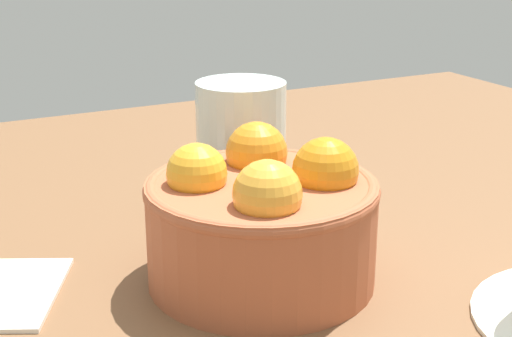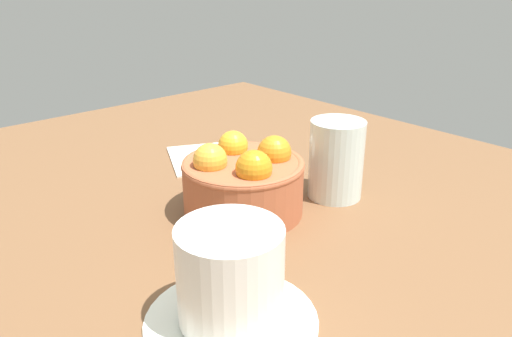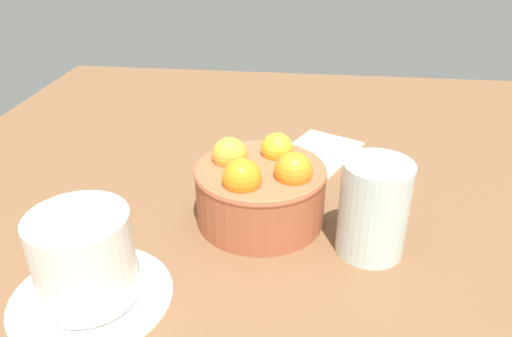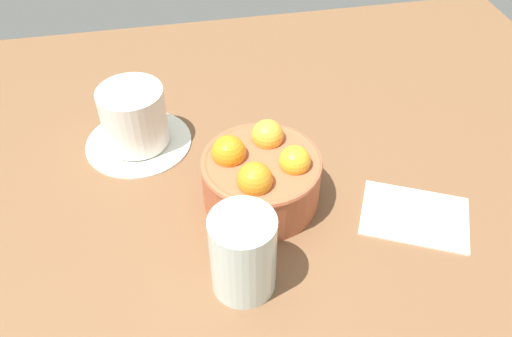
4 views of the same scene
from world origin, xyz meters
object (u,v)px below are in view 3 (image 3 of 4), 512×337
(coffee_cup, at_px, (85,263))
(water_glass, at_px, (374,208))
(terracotta_bowl, at_px, (260,187))
(folded_napkin, at_px, (319,151))

(coffee_cup, height_order, water_glass, water_glass)
(terracotta_bowl, xyz_separation_m, water_glass, (0.04, 0.12, 0.01))
(terracotta_bowl, relative_size, coffee_cup, 0.99)
(terracotta_bowl, height_order, water_glass, water_glass)
(water_glass, height_order, folded_napkin, water_glass)
(terracotta_bowl, distance_m, coffee_cup, 0.21)
(water_glass, relative_size, folded_napkin, 0.80)
(coffee_cup, distance_m, water_glass, 0.28)
(terracotta_bowl, xyz_separation_m, folded_napkin, (-0.18, 0.07, -0.04))
(water_glass, bearing_deg, folded_napkin, -166.42)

